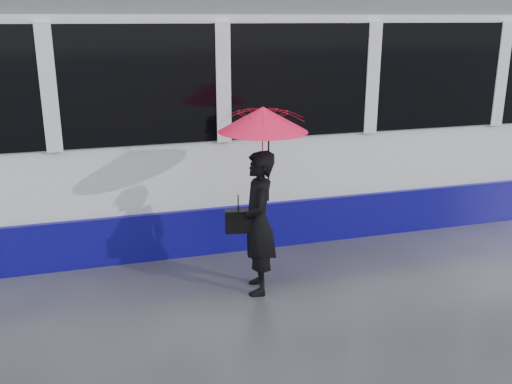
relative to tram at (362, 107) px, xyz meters
name	(u,v)px	position (x,y,z in m)	size (l,w,h in m)	color
ground	(190,303)	(-3.21, -2.50, -1.64)	(90.00, 90.00, 0.00)	#2C2C31
rails	(161,225)	(-3.21, 0.00, -1.63)	(34.00, 1.51, 0.02)	#3F3D38
tram	(362,107)	(0.00, 0.00, 0.00)	(26.00, 2.56, 3.35)	white
woman	(258,223)	(-2.41, -2.42, -0.83)	(0.59, 0.39, 1.61)	black
umbrella	(263,137)	(-2.36, -2.42, 0.13)	(1.12, 1.12, 1.09)	#DE1247
handbag	(238,221)	(-2.63, -2.40, -0.79)	(0.31, 0.18, 0.43)	black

